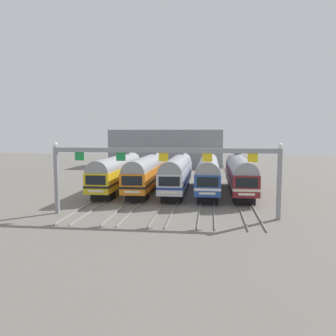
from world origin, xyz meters
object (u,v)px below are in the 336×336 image
(commuter_train_orange, at_px, (147,172))
(commuter_train_blue, at_px, (208,172))
(catenary_gantry, at_px, (163,161))
(commuter_train_yellow, at_px, (117,171))
(commuter_train_maroon, at_px, (240,173))
(commuter_train_silver, at_px, (177,172))

(commuter_train_orange, relative_size, commuter_train_blue, 1.00)
(commuter_train_blue, bearing_deg, catenary_gantry, -106.82)
(commuter_train_yellow, height_order, commuter_train_orange, same)
(commuter_train_blue, relative_size, commuter_train_maroon, 1.00)
(commuter_train_orange, xyz_separation_m, commuter_train_silver, (4.08, 0.00, 0.00))
(commuter_train_yellow, bearing_deg, commuter_train_orange, 0.00)
(commuter_train_orange, xyz_separation_m, commuter_train_blue, (8.16, 0.00, 0.00))
(commuter_train_orange, bearing_deg, commuter_train_maroon, 0.00)
(commuter_train_silver, bearing_deg, commuter_train_yellow, 180.00)
(commuter_train_maroon, bearing_deg, commuter_train_orange, 180.00)
(commuter_train_maroon, height_order, catenary_gantry, catenary_gantry)
(commuter_train_orange, bearing_deg, catenary_gantry, -73.18)
(commuter_train_silver, xyz_separation_m, catenary_gantry, (-0.00, -13.50, 2.56))
(commuter_train_yellow, xyz_separation_m, commuter_train_maroon, (16.32, 0.00, 0.00))
(commuter_train_silver, xyz_separation_m, commuter_train_maroon, (8.16, 0.00, 0.00))
(commuter_train_silver, bearing_deg, catenary_gantry, -90.00)
(commuter_train_maroon, relative_size, catenary_gantry, 0.84)
(commuter_train_silver, relative_size, catenary_gantry, 0.84)
(commuter_train_silver, xyz_separation_m, commuter_train_blue, (4.08, 0.00, 0.00))
(commuter_train_orange, xyz_separation_m, catenary_gantry, (4.08, -13.50, 2.56))
(commuter_train_yellow, distance_m, commuter_train_silver, 8.16)
(commuter_train_maroon, bearing_deg, commuter_train_blue, 180.00)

